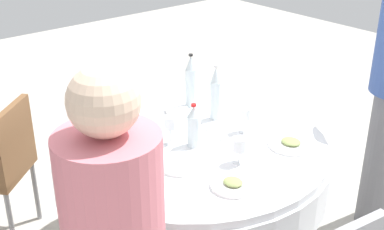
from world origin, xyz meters
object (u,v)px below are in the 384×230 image
(dining_table, at_px, (192,164))
(bottle_clear_left, at_px, (123,129))
(wine_glass_rear, at_px, (245,115))
(plate_east, at_px, (110,178))
(chair_far, at_px, (2,161))
(plate_right, at_px, (233,185))
(wine_glass_inner, at_px, (170,124))
(wine_glass_west, at_px, (240,146))
(bottle_clear_north, at_px, (215,94))
(bottle_clear_near, at_px, (194,127))
(plate_mid, at_px, (291,144))
(wine_glass_far, at_px, (132,103))
(plate_outer, at_px, (180,164))
(bottle_clear_inner, at_px, (191,82))

(dining_table, bearing_deg, bottle_clear_left, -111.18)
(dining_table, relative_size, wine_glass_rear, 10.44)
(bottle_clear_left, distance_m, wine_glass_rear, 0.68)
(plate_east, relative_size, chair_far, 0.26)
(plate_right, bearing_deg, wine_glass_inner, 175.64)
(wine_glass_west, bearing_deg, dining_table, -174.82)
(bottle_clear_north, xyz_separation_m, bottle_clear_near, (0.17, -0.31, -0.04))
(dining_table, height_order, plate_mid, plate_mid)
(wine_glass_far, distance_m, chair_far, 0.84)
(wine_glass_far, height_order, chair_far, wine_glass_far)
(wine_glass_inner, distance_m, plate_right, 0.53)
(wine_glass_west, distance_m, plate_right, 0.24)
(plate_outer, distance_m, chair_far, 1.15)
(plate_outer, bearing_deg, chair_far, -151.69)
(bottle_clear_near, height_order, wine_glass_inner, bottle_clear_near)
(bottle_clear_near, bearing_deg, plate_east, -89.52)
(plate_right, bearing_deg, bottle_clear_inner, 151.96)
(bottle_clear_inner, distance_m, plate_outer, 0.74)
(dining_table, relative_size, bottle_clear_north, 4.48)
(bottle_clear_left, height_order, wine_glass_inner, bottle_clear_left)
(bottle_clear_left, bearing_deg, dining_table, 68.82)
(wine_glass_inner, relative_size, wine_glass_far, 1.02)
(plate_mid, bearing_deg, wine_glass_inner, -132.90)
(wine_glass_rear, xyz_separation_m, chair_far, (-0.94, -1.04, -0.32))
(bottle_clear_left, relative_size, plate_mid, 1.21)
(plate_outer, bearing_deg, plate_right, 12.28)
(dining_table, xyz_separation_m, plate_right, (0.46, -0.14, 0.16))
(bottle_clear_left, height_order, plate_outer, bottle_clear_left)
(wine_glass_west, relative_size, wine_glass_rear, 0.96)
(wine_glass_west, bearing_deg, plate_east, -115.71)
(wine_glass_far, xyz_separation_m, plate_outer, (0.57, -0.11, -0.10))
(bottle_clear_left, height_order, plate_right, bottle_clear_left)
(wine_glass_west, xyz_separation_m, plate_right, (0.14, -0.17, -0.08))
(wine_glass_rear, height_order, plate_mid, wine_glass_rear)
(wine_glass_far, bearing_deg, bottle_clear_inner, 81.99)
(chair_far, bearing_deg, bottle_clear_near, -92.54)
(bottle_clear_left, bearing_deg, bottle_clear_inner, 109.53)
(wine_glass_far, relative_size, plate_mid, 0.65)
(bottle_clear_near, distance_m, bottle_clear_inner, 0.52)
(plate_right, distance_m, plate_east, 0.57)
(bottle_clear_inner, xyz_separation_m, chair_far, (-0.48, -1.04, -0.38))
(dining_table, relative_size, plate_east, 6.59)
(dining_table, height_order, bottle_clear_near, bottle_clear_near)
(wine_glass_west, xyz_separation_m, chair_far, (-1.16, -0.78, -0.32))
(bottle_clear_near, distance_m, wine_glass_inner, 0.13)
(bottle_clear_near, distance_m, plate_outer, 0.24)
(bottle_clear_left, bearing_deg, wine_glass_inner, 71.76)
(bottle_clear_near, bearing_deg, plate_mid, 49.40)
(bottle_clear_near, relative_size, plate_mid, 1.02)
(dining_table, height_order, plate_outer, plate_outer)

